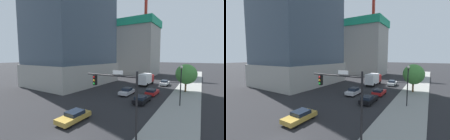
% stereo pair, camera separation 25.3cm
% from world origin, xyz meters
% --- Properties ---
extents(sidewalk, '(5.41, 120.00, 0.15)m').
position_xyz_m(sidewalk, '(7.94, 20.00, 0.07)').
color(sidewalk, gray).
rests_on(sidewalk, ground).
extents(construction_building, '(18.13, 17.90, 33.67)m').
position_xyz_m(construction_building, '(-13.78, 53.87, 13.06)').
color(construction_building, '#9E9B93').
rests_on(construction_building, ground).
extents(traffic_light_pole, '(5.66, 0.48, 6.46)m').
position_xyz_m(traffic_light_pole, '(3.68, 4.67, 4.60)').
color(traffic_light_pole, black).
rests_on(traffic_light_pole, sidewalk).
extents(street_lamp, '(0.44, 0.44, 6.35)m').
position_xyz_m(street_lamp, '(7.77, 17.47, 4.26)').
color(street_lamp, black).
rests_on(street_lamp, sidewalk).
extents(street_tree, '(4.37, 4.37, 6.10)m').
position_xyz_m(street_tree, '(7.60, 28.19, 4.05)').
color(street_tree, brown).
rests_on(street_tree, sidewalk).
extents(car_white, '(1.79, 4.44, 1.45)m').
position_xyz_m(car_white, '(1.99, 33.86, 0.74)').
color(car_white, silver).
rests_on(car_white, ground).
extents(car_red, '(1.89, 4.04, 1.35)m').
position_xyz_m(car_red, '(1.99, 22.03, 0.68)').
color(car_red, red).
rests_on(car_red, ground).
extents(car_black, '(1.84, 4.74, 1.34)m').
position_xyz_m(car_black, '(1.99, 16.09, 0.68)').
color(car_black, black).
rests_on(car_black, ground).
extents(car_silver, '(1.88, 4.18, 1.46)m').
position_xyz_m(car_silver, '(-2.51, 19.49, 0.74)').
color(car_silver, '#B7B7BC').
rests_on(car_silver, ground).
extents(car_gold, '(1.94, 4.31, 1.28)m').
position_xyz_m(car_gold, '(-2.51, 4.89, 0.65)').
color(car_gold, '#AD8938').
rests_on(car_gold, ground).
extents(box_truck, '(2.25, 7.46, 3.21)m').
position_xyz_m(box_truck, '(-2.51, 31.59, 1.79)').
color(box_truck, '#B21E1E').
rests_on(box_truck, ground).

